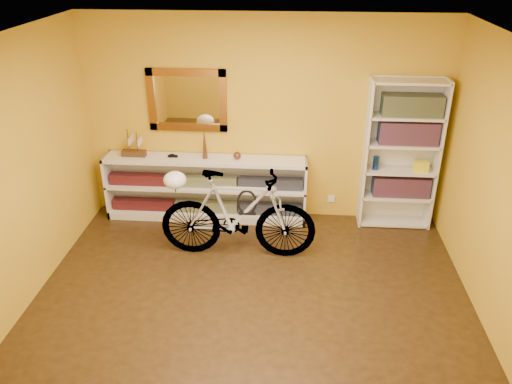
# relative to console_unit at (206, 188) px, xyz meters

# --- Properties ---
(floor) EXTENTS (4.50, 4.00, 0.01)m
(floor) POSITION_rel_console_unit_xyz_m (0.74, -1.81, -0.43)
(floor) COLOR black
(floor) RESTS_ON ground
(ceiling) EXTENTS (4.50, 4.00, 0.01)m
(ceiling) POSITION_rel_console_unit_xyz_m (0.74, -1.81, 2.18)
(ceiling) COLOR silver
(ceiling) RESTS_ON ground
(back_wall) EXTENTS (4.50, 0.01, 2.60)m
(back_wall) POSITION_rel_console_unit_xyz_m (0.74, 0.19, 0.88)
(back_wall) COLOR gold
(back_wall) RESTS_ON ground
(left_wall) EXTENTS (0.01, 4.00, 2.60)m
(left_wall) POSITION_rel_console_unit_xyz_m (-1.51, -1.81, 0.88)
(left_wall) COLOR gold
(left_wall) RESTS_ON ground
(right_wall) EXTENTS (0.01, 4.00, 2.60)m
(right_wall) POSITION_rel_console_unit_xyz_m (3.00, -1.81, 0.88)
(right_wall) COLOR gold
(right_wall) RESTS_ON ground
(gilt_mirror) EXTENTS (0.98, 0.06, 0.78)m
(gilt_mirror) POSITION_rel_console_unit_xyz_m (-0.21, 0.15, 1.12)
(gilt_mirror) COLOR brown
(gilt_mirror) RESTS_ON back_wall
(wall_socket) EXTENTS (0.09, 0.02, 0.09)m
(wall_socket) POSITION_rel_console_unit_xyz_m (1.64, 0.17, -0.17)
(wall_socket) COLOR silver
(wall_socket) RESTS_ON back_wall
(console_unit) EXTENTS (2.60, 0.35, 0.85)m
(console_unit) POSITION_rel_console_unit_xyz_m (0.00, 0.00, 0.00)
(console_unit) COLOR silver
(console_unit) RESTS_ON floor
(cd_row_lower) EXTENTS (2.50, 0.13, 0.14)m
(cd_row_lower) POSITION_rel_console_unit_xyz_m (0.00, -0.02, -0.26)
(cd_row_lower) COLOR black
(cd_row_lower) RESTS_ON console_unit
(cd_row_upper) EXTENTS (2.50, 0.13, 0.14)m
(cd_row_upper) POSITION_rel_console_unit_xyz_m (0.00, -0.02, 0.11)
(cd_row_upper) COLOR navy
(cd_row_upper) RESTS_ON console_unit
(model_ship) EXTENTS (0.31, 0.12, 0.36)m
(model_ship) POSITION_rel_console_unit_xyz_m (-0.90, 0.00, 0.60)
(model_ship) COLOR #3A2310
(model_ship) RESTS_ON console_unit
(toy_car) EXTENTS (0.00, 0.00, 0.00)m
(toy_car) POSITION_rel_console_unit_xyz_m (-0.40, 0.00, 0.43)
(toy_car) COLOR black
(toy_car) RESTS_ON console_unit
(bronze_ornament) EXTENTS (0.07, 0.07, 0.39)m
(bronze_ornament) POSITION_rel_console_unit_xyz_m (0.01, 0.00, 0.62)
(bronze_ornament) COLOR brown
(bronze_ornament) RESTS_ON console_unit
(decorative_orb) EXTENTS (0.10, 0.10, 0.10)m
(decorative_orb) POSITION_rel_console_unit_xyz_m (0.42, 0.00, 0.47)
(decorative_orb) COLOR brown
(decorative_orb) RESTS_ON console_unit
(bookcase) EXTENTS (0.90, 0.30, 1.90)m
(bookcase) POSITION_rel_console_unit_xyz_m (2.43, 0.03, 0.52)
(bookcase) COLOR silver
(bookcase) RESTS_ON floor
(book_row_a) EXTENTS (0.70, 0.22, 0.26)m
(book_row_a) POSITION_rel_console_unit_xyz_m (2.48, 0.03, 0.12)
(book_row_a) COLOR maroon
(book_row_a) RESTS_ON bookcase
(book_row_b) EXTENTS (0.70, 0.22, 0.28)m
(book_row_b) POSITION_rel_console_unit_xyz_m (2.48, 0.03, 0.83)
(book_row_b) COLOR maroon
(book_row_b) RESTS_ON bookcase
(book_row_c) EXTENTS (0.70, 0.22, 0.25)m
(book_row_c) POSITION_rel_console_unit_xyz_m (2.48, 0.03, 1.16)
(book_row_c) COLOR #16414E
(book_row_c) RESTS_ON bookcase
(travel_mug) EXTENTS (0.08, 0.08, 0.17)m
(travel_mug) POSITION_rel_console_unit_xyz_m (2.14, 0.01, 0.42)
(travel_mug) COLOR navy
(travel_mug) RESTS_ON bookcase
(red_tin) EXTENTS (0.16, 0.16, 0.18)m
(red_tin) POSITION_rel_console_unit_xyz_m (2.23, 0.06, 1.13)
(red_tin) COLOR maroon
(red_tin) RESTS_ON bookcase
(yellow_bag) EXTENTS (0.18, 0.12, 0.13)m
(yellow_bag) POSITION_rel_console_unit_xyz_m (2.68, -0.01, 0.41)
(yellow_bag) COLOR yellow
(yellow_bag) RESTS_ON bookcase
(bicycle) EXTENTS (0.47, 1.82, 1.07)m
(bicycle) POSITION_rel_console_unit_xyz_m (0.51, -0.87, 0.11)
(bicycle) COLOR silver
(bicycle) RESTS_ON floor
(helmet) EXTENTS (0.26, 0.24, 0.19)m
(helmet) POSITION_rel_console_unit_xyz_m (-0.18, -0.87, 0.51)
(helmet) COLOR white
(helmet) RESTS_ON bicycle
(u_lock) EXTENTS (0.23, 0.02, 0.23)m
(u_lock) POSITION_rel_console_unit_xyz_m (0.62, -0.87, 0.27)
(u_lock) COLOR black
(u_lock) RESTS_ON bicycle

